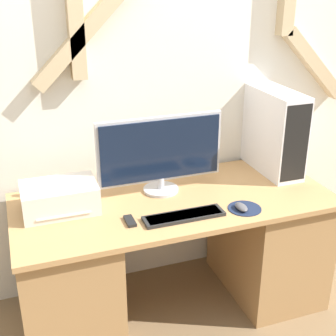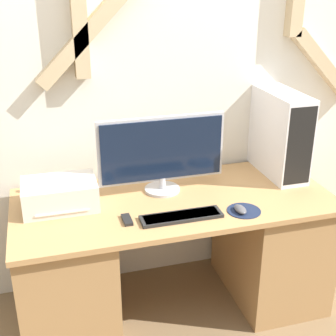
% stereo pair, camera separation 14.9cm
% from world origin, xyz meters
% --- Properties ---
extents(wall_back, '(6.40, 0.13, 2.87)m').
position_xyz_m(wall_back, '(0.01, 0.82, 1.37)').
color(wall_back, silver).
rests_on(wall_back, ground_plane).
extents(desk, '(1.77, 0.77, 0.74)m').
position_xyz_m(desk, '(0.00, 0.39, 0.38)').
color(desk, tan).
rests_on(desk, ground_plane).
extents(monitor, '(0.72, 0.20, 0.44)m').
position_xyz_m(monitor, '(-0.04, 0.51, 0.98)').
color(monitor, '#B7B7BC').
rests_on(monitor, desk).
extents(keyboard, '(0.43, 0.11, 0.02)m').
position_xyz_m(keyboard, '(-0.03, 0.17, 0.75)').
color(keyboard, black).
rests_on(keyboard, desk).
extents(mousepad, '(0.18, 0.18, 0.00)m').
position_xyz_m(mousepad, '(0.31, 0.15, 0.74)').
color(mousepad, '#19233D').
rests_on(mousepad, desk).
extents(mouse, '(0.05, 0.10, 0.03)m').
position_xyz_m(mouse, '(0.29, 0.14, 0.76)').
color(mouse, '#4C4C51').
rests_on(mouse, mousepad).
extents(computer_tower, '(0.18, 0.48, 0.51)m').
position_xyz_m(computer_tower, '(0.72, 0.56, 1.00)').
color(computer_tower, white).
rests_on(computer_tower, desk).
extents(printer, '(0.39, 0.27, 0.15)m').
position_xyz_m(printer, '(-0.62, 0.46, 0.82)').
color(printer, beige).
rests_on(printer, desk).
extents(remote_control, '(0.04, 0.11, 0.02)m').
position_xyz_m(remote_control, '(-0.30, 0.21, 0.75)').
color(remote_control, black).
rests_on(remote_control, desk).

